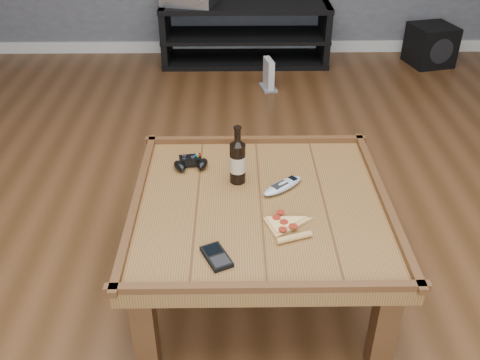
{
  "coord_description": "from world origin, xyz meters",
  "views": [
    {
      "loc": [
        -0.1,
        -1.71,
        1.66
      ],
      "look_at": [
        -0.08,
        0.05,
        0.52
      ],
      "focal_mm": 40.0,
      "sensor_mm": 36.0,
      "label": 1
    }
  ],
  "objects_px": {
    "pizza_slice": "(285,226)",
    "remote_control": "(283,186)",
    "coffee_table": "(260,214)",
    "beer_bottle": "(238,160)",
    "smartphone": "(217,257)",
    "media_console": "(245,34)",
    "game_controller": "(191,163)",
    "subwoofer": "(431,45)",
    "game_console": "(269,75)"
  },
  "relations": [
    {
      "from": "beer_bottle",
      "to": "coffee_table",
      "type": "bearing_deg",
      "value": -59.36
    },
    {
      "from": "media_console",
      "to": "beer_bottle",
      "type": "relative_size",
      "value": 5.53
    },
    {
      "from": "beer_bottle",
      "to": "remote_control",
      "type": "distance_m",
      "value": 0.21
    },
    {
      "from": "smartphone",
      "to": "subwoofer",
      "type": "height_order",
      "value": "smartphone"
    },
    {
      "from": "beer_bottle",
      "to": "game_controller",
      "type": "height_order",
      "value": "beer_bottle"
    },
    {
      "from": "subwoofer",
      "to": "game_controller",
      "type": "bearing_deg",
      "value": -141.38
    },
    {
      "from": "coffee_table",
      "to": "media_console",
      "type": "xyz_separation_m",
      "value": [
        0.0,
        2.75,
        -0.15
      ]
    },
    {
      "from": "pizza_slice",
      "to": "smartphone",
      "type": "xyz_separation_m",
      "value": [
        -0.25,
        -0.17,
        0.0
      ]
    },
    {
      "from": "beer_bottle",
      "to": "subwoofer",
      "type": "relative_size",
      "value": 0.63
    },
    {
      "from": "beer_bottle",
      "to": "remote_control",
      "type": "height_order",
      "value": "beer_bottle"
    },
    {
      "from": "game_controller",
      "to": "smartphone",
      "type": "relative_size",
      "value": 1.11
    },
    {
      "from": "media_console",
      "to": "smartphone",
      "type": "xyz_separation_m",
      "value": [
        -0.16,
        -3.08,
        0.21
      ]
    },
    {
      "from": "beer_bottle",
      "to": "subwoofer",
      "type": "bearing_deg",
      "value": 56.74
    },
    {
      "from": "game_controller",
      "to": "beer_bottle",
      "type": "bearing_deg",
      "value": -38.73
    },
    {
      "from": "pizza_slice",
      "to": "smartphone",
      "type": "relative_size",
      "value": 1.82
    },
    {
      "from": "coffee_table",
      "to": "beer_bottle",
      "type": "xyz_separation_m",
      "value": [
        -0.09,
        0.15,
        0.16
      ]
    },
    {
      "from": "remote_control",
      "to": "media_console",
      "type": "bearing_deg",
      "value": 141.73
    },
    {
      "from": "media_console",
      "to": "beer_bottle",
      "type": "bearing_deg",
      "value": -91.95
    },
    {
      "from": "media_console",
      "to": "pizza_slice",
      "type": "relative_size",
      "value": 5.15
    },
    {
      "from": "beer_bottle",
      "to": "remote_control",
      "type": "relative_size",
      "value": 1.28
    },
    {
      "from": "media_console",
      "to": "subwoofer",
      "type": "bearing_deg",
      "value": -2.56
    },
    {
      "from": "pizza_slice",
      "to": "game_controller",
      "type": "bearing_deg",
      "value": 111.96
    },
    {
      "from": "beer_bottle",
      "to": "game_controller",
      "type": "distance_m",
      "value": 0.24
    },
    {
      "from": "media_console",
      "to": "game_controller",
      "type": "distance_m",
      "value": 2.51
    },
    {
      "from": "media_console",
      "to": "game_controller",
      "type": "xyz_separation_m",
      "value": [
        -0.29,
        -2.49,
        0.23
      ]
    },
    {
      "from": "subwoofer",
      "to": "game_console",
      "type": "bearing_deg",
      "value": -173.58
    },
    {
      "from": "remote_control",
      "to": "beer_bottle",
      "type": "bearing_deg",
      "value": -148.24
    },
    {
      "from": "game_controller",
      "to": "subwoofer",
      "type": "distance_m",
      "value": 3.06
    },
    {
      "from": "smartphone",
      "to": "subwoofer",
      "type": "relative_size",
      "value": 0.37
    },
    {
      "from": "coffee_table",
      "to": "remote_control",
      "type": "relative_size",
      "value": 5.23
    },
    {
      "from": "subwoofer",
      "to": "remote_control",
      "type": "bearing_deg",
      "value": -133.48
    },
    {
      "from": "coffee_table",
      "to": "pizza_slice",
      "type": "bearing_deg",
      "value": -63.64
    },
    {
      "from": "game_controller",
      "to": "remote_control",
      "type": "distance_m",
      "value": 0.42
    },
    {
      "from": "media_console",
      "to": "smartphone",
      "type": "bearing_deg",
      "value": -93.06
    },
    {
      "from": "coffee_table",
      "to": "smartphone",
      "type": "distance_m",
      "value": 0.38
    },
    {
      "from": "pizza_slice",
      "to": "remote_control",
      "type": "distance_m",
      "value": 0.26
    },
    {
      "from": "coffee_table",
      "to": "game_console",
      "type": "height_order",
      "value": "coffee_table"
    },
    {
      "from": "media_console",
      "to": "subwoofer",
      "type": "distance_m",
      "value": 1.57
    },
    {
      "from": "coffee_table",
      "to": "game_controller",
      "type": "relative_size",
      "value": 6.23
    },
    {
      "from": "coffee_table",
      "to": "game_controller",
      "type": "bearing_deg",
      "value": 137.67
    },
    {
      "from": "media_console",
      "to": "remote_control",
      "type": "bearing_deg",
      "value": -87.97
    },
    {
      "from": "coffee_table",
      "to": "smartphone",
      "type": "xyz_separation_m",
      "value": [
        -0.16,
        -0.33,
        0.07
      ]
    },
    {
      "from": "coffee_table",
      "to": "media_console",
      "type": "relative_size",
      "value": 0.74
    },
    {
      "from": "beer_bottle",
      "to": "pizza_slice",
      "type": "relative_size",
      "value": 0.93
    },
    {
      "from": "coffee_table",
      "to": "subwoofer",
      "type": "height_order",
      "value": "coffee_table"
    },
    {
      "from": "game_controller",
      "to": "media_console",
      "type": "bearing_deg",
      "value": 74.22
    },
    {
      "from": "beer_bottle",
      "to": "smartphone",
      "type": "bearing_deg",
      "value": -99.0
    },
    {
      "from": "coffee_table",
      "to": "pizza_slice",
      "type": "relative_size",
      "value": 3.79
    },
    {
      "from": "smartphone",
      "to": "beer_bottle",
      "type": "bearing_deg",
      "value": 55.97
    },
    {
      "from": "coffee_table",
      "to": "media_console",
      "type": "distance_m",
      "value": 2.75
    }
  ]
}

